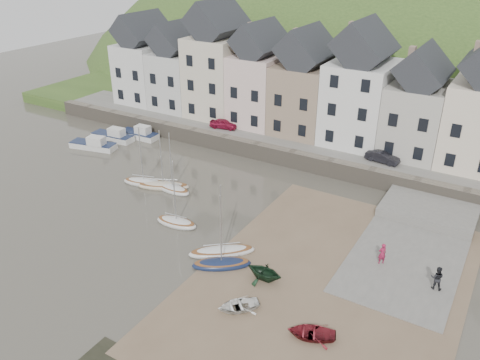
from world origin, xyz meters
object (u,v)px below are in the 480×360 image
Objects in this scene: sailboat_0 at (144,182)px; rowboat_red at (311,333)px; person_dark at (437,278)px; car_right at (383,157)px; rowboat_white at (238,305)px; person_red at (382,254)px; rowboat_green at (264,271)px; car_left at (224,124)px.

rowboat_red is at bearing -25.07° from sailboat_0.
person_dark is 0.52× the size of car_right.
person_red is (6.69, 9.89, 0.64)m from rowboat_white.
rowboat_red is (5.19, -3.49, -0.40)m from rowboat_green.
sailboat_0 is at bearing -135.53° from rowboat_red.
rowboat_white is at bearing -31.58° from sailboat_0.
sailboat_0 reaches higher than rowboat_green.
person_red is at bearing 134.25° from rowboat_green.
sailboat_0 is 24.51m from car_right.
person_dark is at bearing 126.60° from rowboat_red.
car_left reaches higher than person_dark.
rowboat_white is 25.23m from car_right.
car_left is (-17.24, 21.40, 1.40)m from rowboat_green.
sailboat_0 is 28.67m from person_dark.
car_left reaches higher than person_red.
rowboat_red is at bearing 39.24° from person_red.
car_right is (2.15, 25.08, 1.82)m from rowboat_white.
rowboat_green is 12.05m from person_dark.
person_red reaches higher than rowboat_red.
person_red is (6.71, 6.21, 0.22)m from rowboat_green.
person_dark reaches higher than rowboat_white.
rowboat_green is at bearing 0.91° from person_red.
rowboat_green is (17.74, -7.24, 0.51)m from sailboat_0.
rowboat_green is (-0.01, 3.68, 0.42)m from rowboat_white.
person_red reaches higher than rowboat_white.
rowboat_white is 0.82× the size of car_right.
car_left is 19.41m from car_right.
car_left reaches higher than rowboat_green.
person_red is at bearing -2.40° from sailboat_0.
car_right is at bearing -115.25° from person_red.
rowboat_green is at bearing -152.15° from car_left.
person_dark is at bearing -130.92° from car_left.
car_left is at bearing 87.96° from sailboat_0.
rowboat_white is 11.96m from person_red.
sailboat_0 is 24.48m from person_red.
rowboat_red is (5.18, 0.19, 0.02)m from rowboat_white.
rowboat_green is 21.55m from car_right.
car_right is (-8.68, 16.16, 1.14)m from person_dark.
rowboat_red is at bearing 51.06° from person_dark.
person_dark is (4.14, -0.98, 0.04)m from person_red.
car_left is (-23.94, 15.19, 1.18)m from person_red.
sailboat_0 is 2.11× the size of rowboat_red.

